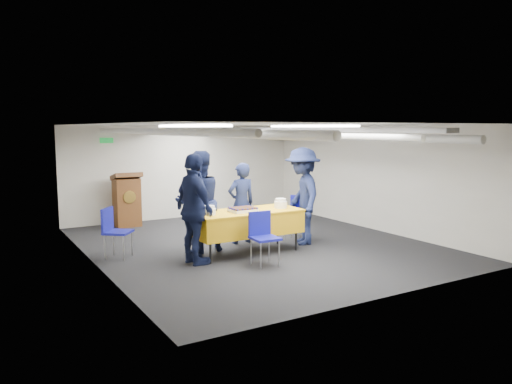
% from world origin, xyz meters
% --- Properties ---
extents(ground, '(7.00, 7.00, 0.00)m').
position_xyz_m(ground, '(0.00, 0.00, 0.00)').
color(ground, black).
rests_on(ground, ground).
extents(room_shell, '(6.00, 7.00, 2.30)m').
position_xyz_m(room_shell, '(0.09, 0.41, 1.81)').
color(room_shell, beige).
rests_on(room_shell, ground).
extents(serving_table, '(1.98, 0.86, 0.77)m').
position_xyz_m(serving_table, '(-0.47, -0.49, 0.56)').
color(serving_table, black).
rests_on(serving_table, ground).
extents(sheet_cake, '(0.46, 0.36, 0.08)m').
position_xyz_m(sheet_cake, '(-0.58, -0.55, 0.81)').
color(sheet_cake, white).
rests_on(sheet_cake, serving_table).
extents(plate_stack_left, '(0.21, 0.21, 0.16)m').
position_xyz_m(plate_stack_left, '(-1.22, -0.54, 0.84)').
color(plate_stack_left, white).
rests_on(plate_stack_left, serving_table).
extents(plate_stack_right, '(0.24, 0.24, 0.18)m').
position_xyz_m(plate_stack_right, '(0.23, -0.54, 0.85)').
color(plate_stack_right, white).
rests_on(plate_stack_right, serving_table).
extents(podium, '(0.62, 0.53, 1.25)m').
position_xyz_m(podium, '(-1.60, 3.05, 0.61)').
color(podium, brown).
rests_on(podium, ground).
extents(chair_near, '(0.44, 0.44, 0.87)m').
position_xyz_m(chair_near, '(-0.61, -1.27, 0.53)').
color(chair_near, gray).
rests_on(chair_near, ground).
extents(chair_right, '(0.57, 0.57, 0.87)m').
position_xyz_m(chair_right, '(1.00, 0.02, 0.53)').
color(chair_right, gray).
rests_on(chair_right, ground).
extents(chair_left, '(0.59, 0.59, 0.87)m').
position_xyz_m(chair_left, '(-2.61, 0.41, 0.53)').
color(chair_left, gray).
rests_on(chair_left, ground).
extents(sailor_a, '(0.58, 0.39, 1.57)m').
position_xyz_m(sailor_a, '(-0.17, 0.24, 0.79)').
color(sailor_a, black).
rests_on(sailor_a, ground).
extents(sailor_b, '(0.95, 0.77, 1.83)m').
position_xyz_m(sailor_b, '(-1.17, 0.02, 0.92)').
color(sailor_b, black).
rests_on(sailor_b, ground).
extents(sailor_c, '(0.53, 1.10, 1.83)m').
position_xyz_m(sailor_c, '(-1.57, -0.69, 0.92)').
color(sailor_c, black).
rests_on(sailor_c, ground).
extents(sailor_d, '(1.08, 1.38, 1.87)m').
position_xyz_m(sailor_d, '(0.82, -0.40, 0.93)').
color(sailor_d, black).
rests_on(sailor_d, ground).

